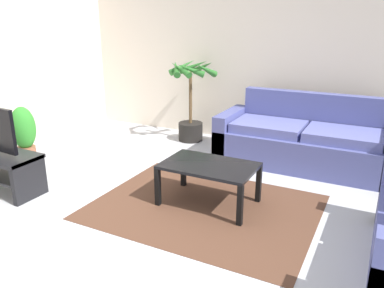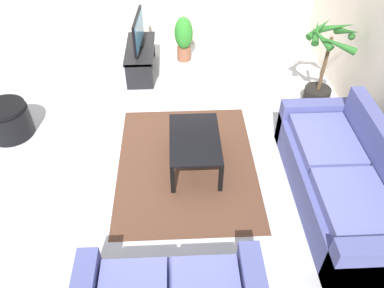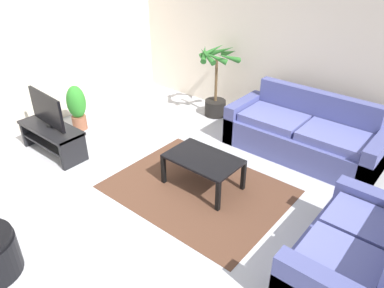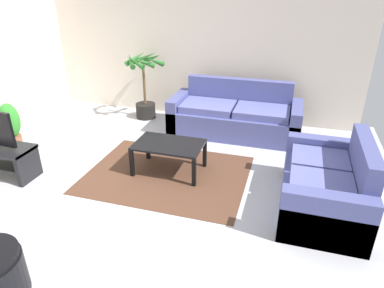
{
  "view_description": "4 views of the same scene",
  "coord_description": "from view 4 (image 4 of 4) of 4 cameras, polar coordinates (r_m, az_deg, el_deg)",
  "views": [
    {
      "loc": [
        1.75,
        -2.59,
        1.83
      ],
      "look_at": [
        0.13,
        0.54,
        0.68
      ],
      "focal_mm": 35.98,
      "sensor_mm": 36.0,
      "label": 1
    },
    {
      "loc": [
        3.64,
        0.51,
        3.39
      ],
      "look_at": [
        0.58,
        0.65,
        0.64
      ],
      "focal_mm": 35.94,
      "sensor_mm": 36.0,
      "label": 2
    },
    {
      "loc": [
        2.66,
        -2.43,
        2.91
      ],
      "look_at": [
        0.2,
        0.52,
        0.7
      ],
      "focal_mm": 34.51,
      "sensor_mm": 36.0,
      "label": 3
    },
    {
      "loc": [
        1.77,
        -3.28,
        2.47
      ],
      "look_at": [
        0.68,
        0.33,
        0.66
      ],
      "focal_mm": 32.13,
      "sensor_mm": 36.0,
      "label": 4
    }
  ],
  "objects": [
    {
      "name": "area_rug",
      "position": [
        4.85,
        -4.14,
        -5.0
      ],
      "size": [
        2.2,
        1.7,
        0.01
      ],
      "primitive_type": "cube",
      "color": "#513323",
      "rests_on": "ground"
    },
    {
      "name": "coffee_table",
      "position": [
        4.75,
        -3.86,
        -0.54
      ],
      "size": [
        0.94,
        0.6,
        0.43
      ],
      "color": "black",
      "rests_on": "ground"
    },
    {
      "name": "couch_main",
      "position": [
        6.04,
        7.12,
        4.44
      ],
      "size": [
        2.22,
        0.9,
        0.9
      ],
      "color": "#4C518C",
      "rests_on": "ground"
    },
    {
      "name": "ground_plane",
      "position": [
        4.47,
        -9.75,
        -8.27
      ],
      "size": [
        6.6,
        6.6,
        0.0
      ],
      "primitive_type": "plane",
      "color": "#B2B2B7"
    },
    {
      "name": "potted_plant_small",
      "position": [
        6.07,
        -27.91,
        2.8
      ],
      "size": [
        0.31,
        0.31,
        0.77
      ],
      "color": "brown",
      "rests_on": "ground"
    },
    {
      "name": "wall_back",
      "position": [
        6.62,
        1.06,
        15.93
      ],
      "size": [
        6.0,
        0.06,
        2.7
      ],
      "primitive_type": "cube",
      "color": "beige",
      "rests_on": "ground"
    },
    {
      "name": "potted_palm",
      "position": [
        6.71,
        -7.87,
        9.04
      ],
      "size": [
        0.71,
        0.69,
        1.27
      ],
      "color": "black",
      "rests_on": "ground"
    },
    {
      "name": "couch_loveseat",
      "position": [
        4.3,
        21.24,
        -6.63
      ],
      "size": [
        0.9,
        1.53,
        0.9
      ],
      "color": "#4C518C",
      "rests_on": "ground"
    }
  ]
}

